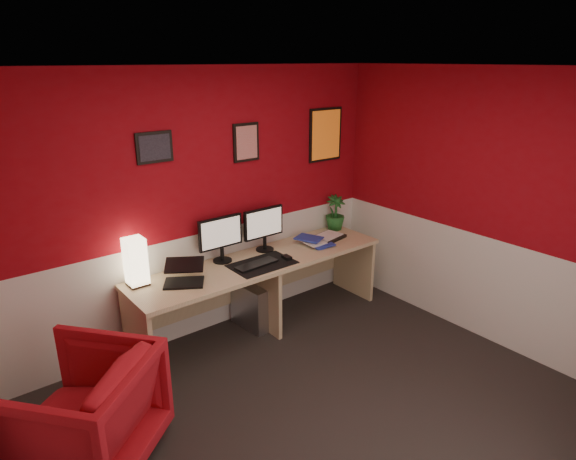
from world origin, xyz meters
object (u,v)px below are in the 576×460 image
(desk, at_px, (262,294))
(monitor_left, at_px, (221,232))
(shoji_lamp, at_px, (136,263))
(laptop, at_px, (183,272))
(pc_tower, at_px, (252,305))
(zen_tray, at_px, (328,237))
(potted_plant, at_px, (335,213))
(monitor_right, at_px, (264,223))
(armchair, at_px, (81,414))

(desk, relative_size, monitor_left, 4.48)
(shoji_lamp, height_order, monitor_left, monitor_left)
(laptop, distance_m, pc_tower, 0.99)
(pc_tower, bearing_deg, laptop, -175.97)
(zen_tray, bearing_deg, potted_plant, 33.40)
(zen_tray, distance_m, pc_tower, 1.09)
(desk, distance_m, laptop, 0.95)
(desk, xyz_separation_m, zen_tray, (0.89, 0.03, 0.38))
(shoji_lamp, height_order, laptop, shoji_lamp)
(desk, bearing_deg, monitor_right, 46.73)
(shoji_lamp, bearing_deg, monitor_left, -0.12)
(monitor_left, xyz_separation_m, armchair, (-1.62, -0.90, -0.62))
(laptop, xyz_separation_m, potted_plant, (1.99, 0.23, 0.08))
(monitor_left, height_order, monitor_right, same)
(shoji_lamp, xyz_separation_m, monitor_right, (1.32, -0.02, 0.09))
(monitor_left, distance_m, zen_tray, 1.24)
(armchair, bearing_deg, laptop, 172.18)
(monitor_left, relative_size, monitor_right, 1.00)
(desk, relative_size, laptop, 7.88)
(laptop, bearing_deg, armchair, -115.87)
(laptop, xyz_separation_m, pc_tower, (0.76, 0.12, -0.61))
(shoji_lamp, distance_m, potted_plant, 2.30)
(desk, xyz_separation_m, armchair, (-1.93, -0.70, 0.03))
(shoji_lamp, distance_m, monitor_right, 1.32)
(laptop, height_order, armchair, laptop)
(desk, relative_size, potted_plant, 6.72)
(shoji_lamp, bearing_deg, zen_tray, -4.79)
(desk, distance_m, monitor_right, 0.70)
(shoji_lamp, xyz_separation_m, pc_tower, (1.08, -0.11, -0.70))
(desk, distance_m, monitor_left, 0.75)
(monitor_right, distance_m, zen_tray, 0.78)
(monitor_left, bearing_deg, zen_tray, -8.00)
(monitor_right, xyz_separation_m, pc_tower, (-0.24, -0.09, -0.80))
(desk, bearing_deg, zen_tray, 2.09)
(monitor_right, relative_size, armchair, 0.67)
(pc_tower, bearing_deg, monitor_left, 151.57)
(monitor_right, relative_size, zen_tray, 1.66)
(shoji_lamp, bearing_deg, potted_plant, 0.21)
(laptop, relative_size, monitor_right, 0.57)
(shoji_lamp, relative_size, zen_tray, 1.14)
(monitor_left, distance_m, pc_tower, 0.84)
(desk, xyz_separation_m, potted_plant, (1.16, 0.21, 0.56))
(zen_tray, bearing_deg, monitor_right, 168.02)
(zen_tray, bearing_deg, laptop, -178.18)
(monitor_left, bearing_deg, laptop, -156.61)
(laptop, height_order, monitor_right, monitor_right)
(laptop, distance_m, monitor_right, 1.04)
(monitor_left, bearing_deg, pc_tower, -23.88)
(pc_tower, bearing_deg, monitor_right, 16.51)
(zen_tray, relative_size, pc_tower, 0.78)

